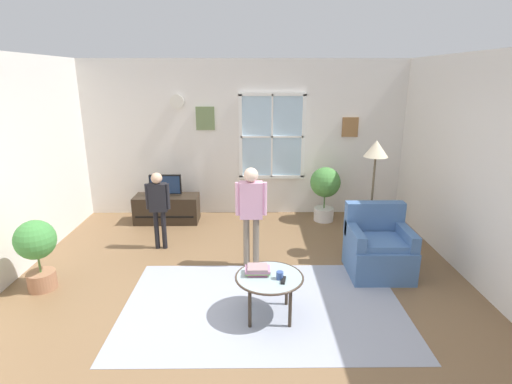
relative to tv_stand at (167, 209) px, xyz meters
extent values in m
cube|color=brown|center=(1.34, -2.73, -0.25)|extent=(6.24, 6.99, 0.02)
cube|color=silver|center=(1.34, 0.53, 1.13)|extent=(5.64, 0.12, 2.73)
cube|color=silver|center=(1.83, 0.46, 1.18)|extent=(1.11, 0.02, 1.46)
cube|color=white|center=(1.83, 0.44, 1.91)|extent=(1.17, 0.04, 0.06)
cube|color=white|center=(1.83, 0.44, 0.45)|extent=(1.17, 0.04, 0.06)
cube|color=white|center=(1.28, 0.44, 1.18)|extent=(0.06, 0.04, 1.46)
cube|color=white|center=(2.39, 0.44, 1.18)|extent=(0.06, 0.04, 1.46)
cube|color=white|center=(1.83, 0.44, 1.18)|extent=(0.03, 0.04, 1.46)
cube|color=white|center=(1.83, 0.44, 1.18)|extent=(1.11, 0.04, 0.03)
cube|color=#667A4C|center=(0.67, 0.45, 1.50)|extent=(0.32, 0.03, 0.40)
cube|color=olive|center=(3.20, 0.45, 1.35)|extent=(0.28, 0.03, 0.34)
cylinder|color=silver|center=(0.19, 0.44, 1.79)|extent=(0.24, 0.04, 0.24)
cube|color=#999EAD|center=(1.60, -2.66, -0.23)|extent=(3.07, 1.93, 0.01)
cube|color=#2D2319|center=(0.00, 0.00, 0.00)|extent=(1.09, 0.46, 0.47)
cube|color=black|center=(0.00, -0.23, -0.07)|extent=(0.98, 0.02, 0.02)
cylinder|color=#4C4C4C|center=(0.00, 0.00, 0.26)|extent=(0.08, 0.08, 0.05)
cube|color=black|center=(0.00, 0.00, 0.44)|extent=(0.54, 0.05, 0.34)
cube|color=navy|center=(0.00, -0.03, 0.44)|extent=(0.50, 0.01, 0.30)
cube|color=#476B9E|center=(3.09, -1.93, -0.03)|extent=(0.76, 0.72, 0.42)
cube|color=#476B9E|center=(3.09, -1.63, 0.41)|extent=(0.76, 0.16, 0.45)
cube|color=#476B9E|center=(2.77, -1.93, 0.28)|extent=(0.12, 0.65, 0.20)
cube|color=#476B9E|center=(3.41, -1.93, 0.28)|extent=(0.12, 0.65, 0.20)
cube|color=#4D73AA|center=(3.09, -1.98, 0.22)|extent=(0.61, 0.50, 0.08)
cylinder|color=#99B2B7|center=(1.65, -2.83, 0.22)|extent=(0.69, 0.69, 0.02)
torus|color=#3F3328|center=(1.65, -2.83, 0.22)|extent=(0.72, 0.72, 0.02)
cylinder|color=#33281E|center=(1.45, -2.63, -0.01)|extent=(0.04, 0.04, 0.44)
cylinder|color=#33281E|center=(1.86, -2.63, -0.01)|extent=(0.04, 0.04, 0.44)
cylinder|color=#33281E|center=(1.45, -3.04, -0.01)|extent=(0.04, 0.04, 0.44)
cylinder|color=#33281E|center=(1.86, -3.04, -0.01)|extent=(0.04, 0.04, 0.44)
cube|color=#984D73|center=(1.53, -2.78, 0.24)|extent=(0.20, 0.14, 0.02)
cube|color=#97CB66|center=(1.53, -2.78, 0.26)|extent=(0.26, 0.14, 0.02)
cube|color=#A87292|center=(1.53, -2.78, 0.28)|extent=(0.26, 0.17, 0.03)
cube|color=gray|center=(1.53, -2.78, 0.30)|extent=(0.21, 0.18, 0.02)
cylinder|color=#334C8C|center=(1.76, -2.89, 0.26)|extent=(0.07, 0.07, 0.08)
cube|color=black|center=(1.79, -2.93, 0.24)|extent=(0.07, 0.15, 0.02)
cylinder|color=#726656|center=(1.40, -1.68, 0.10)|extent=(0.08, 0.08, 0.68)
cylinder|color=#726656|center=(1.53, -1.68, 0.10)|extent=(0.08, 0.08, 0.68)
cube|color=#DB9EBC|center=(1.46, -1.68, 0.69)|extent=(0.29, 0.15, 0.48)
sphere|color=beige|center=(1.46, -1.68, 1.02)|extent=(0.18, 0.18, 0.18)
cylinder|color=#DB9EBC|center=(1.29, -1.70, 0.71)|extent=(0.06, 0.06, 0.43)
cylinder|color=#DB9EBC|center=(1.64, -1.70, 0.71)|extent=(0.06, 0.06, 0.43)
cylinder|color=black|center=(0.08, -1.11, 0.05)|extent=(0.07, 0.07, 0.58)
cylinder|color=black|center=(0.19, -1.11, 0.05)|extent=(0.07, 0.07, 0.58)
cube|color=black|center=(0.14, -1.11, 0.55)|extent=(0.25, 0.13, 0.41)
sphere|color=#D8AD8C|center=(0.14, -1.11, 0.83)|extent=(0.16, 0.16, 0.16)
cylinder|color=black|center=(-0.01, -1.13, 0.57)|extent=(0.05, 0.05, 0.37)
cylinder|color=black|center=(0.28, -1.13, 0.57)|extent=(0.05, 0.05, 0.37)
cylinder|color=silver|center=(2.74, 0.03, -0.12)|extent=(0.34, 0.34, 0.23)
cylinder|color=#4C7238|center=(2.74, 0.03, 0.10)|extent=(0.02, 0.02, 0.21)
sphere|color=#4A8E40|center=(2.74, 0.03, 0.46)|extent=(0.52, 0.52, 0.52)
cylinder|color=#9E6B4C|center=(-1.03, -2.25, -0.13)|extent=(0.32, 0.32, 0.22)
cylinder|color=#4C7238|center=(-1.03, -2.25, 0.07)|extent=(0.02, 0.02, 0.18)
sphere|color=#41893F|center=(-1.03, -2.25, 0.40)|extent=(0.46, 0.46, 0.46)
cylinder|color=black|center=(3.11, -1.37, -0.22)|extent=(0.26, 0.26, 0.03)
cylinder|color=brown|center=(3.11, -1.37, 0.48)|extent=(0.03, 0.03, 1.43)
cone|color=beige|center=(3.11, -1.37, 1.29)|extent=(0.32, 0.32, 0.22)
camera|label=1|loc=(1.48, -6.49, 2.21)|focal=27.67mm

